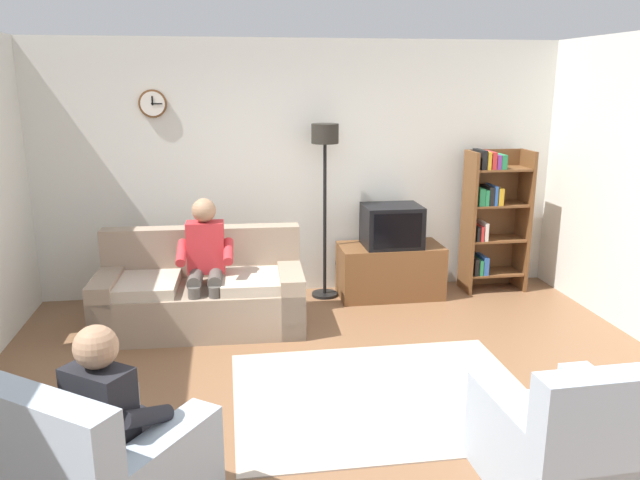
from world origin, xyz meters
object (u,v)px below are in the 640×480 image
object	(u,v)px
bookshelf	(491,215)
armchair_near_window	(108,476)
couch	(201,295)
person_on_couch	(205,259)
floor_lamp	(325,163)
person_in_left_armchair	(116,413)
tv_stand	(390,270)
tv	(392,226)
armchair_near_bookshelf	(566,447)

from	to	relation	value
bookshelf	armchair_near_window	world-z (taller)	bookshelf
couch	person_on_couch	world-z (taller)	person_on_couch
couch	floor_lamp	distance (m)	1.85
person_on_couch	person_in_left_armchair	bearing A→B (deg)	-98.87
couch	person_in_left_armchair	distance (m)	2.66
tv_stand	bookshelf	distance (m)	1.28
person_on_couch	couch	bearing A→B (deg)	117.31
couch	person_in_left_armchair	size ratio (longest dim) A/B	1.72
bookshelf	floor_lamp	distance (m)	1.94
armchair_near_window	person_on_couch	size ratio (longest dim) A/B	0.95
couch	tv_stand	size ratio (longest dim) A/B	1.75
armchair_near_window	person_in_left_armchair	distance (m)	0.33
tv_stand	tv	bearing A→B (deg)	-90.00
bookshelf	person_on_couch	distance (m)	3.17
tv_stand	armchair_near_window	xyz separation A→B (m)	(-2.37, -3.28, 0.01)
bookshelf	couch	bearing A→B (deg)	-168.25
armchair_near_bookshelf	bookshelf	bearing A→B (deg)	73.40
floor_lamp	armchair_near_window	distance (m)	3.94
armchair_near_window	person_in_left_armchair	world-z (taller)	person_in_left_armchair
tv	person_on_couch	xyz separation A→B (m)	(-1.93, -0.67, -0.09)
armchair_near_window	person_in_left_armchair	size ratio (longest dim) A/B	1.06
tv_stand	tv	distance (m)	0.50
couch	floor_lamp	size ratio (longest dim) A/B	1.04
bookshelf	person_on_couch	world-z (taller)	bookshelf
tv	person_in_left_armchair	xyz separation A→B (m)	(-2.32, -3.18, -0.18)
couch	person_in_left_armchair	xyz separation A→B (m)	(-0.34, -2.63, 0.29)
bookshelf	tv_stand	bearing A→B (deg)	-176.43
tv	person_on_couch	distance (m)	2.04
couch	tv	world-z (taller)	tv
person_in_left_armchair	floor_lamp	bearing A→B (deg)	63.84
armchair_near_window	person_in_left_armchair	xyz separation A→B (m)	(0.05, 0.07, 0.32)
person_on_couch	person_in_left_armchair	size ratio (longest dim) A/B	1.11
tv_stand	armchair_near_bookshelf	world-z (taller)	armchair_near_bookshelf
tv_stand	bookshelf	world-z (taller)	bookshelf
floor_lamp	person_in_left_armchair	distance (m)	3.78
tv	armchair_near_window	size ratio (longest dim) A/B	0.51
tv_stand	bookshelf	size ratio (longest dim) A/B	0.70
floor_lamp	armchair_near_bookshelf	world-z (taller)	floor_lamp
bookshelf	person_in_left_armchair	world-z (taller)	bookshelf
bookshelf	armchair_near_bookshelf	size ratio (longest dim) A/B	1.73
tv_stand	couch	bearing A→B (deg)	-163.72
bookshelf	armchair_near_bookshelf	bearing A→B (deg)	-106.60
bookshelf	person_on_couch	size ratio (longest dim) A/B	1.27
couch	tv_stand	world-z (taller)	couch
tv_stand	floor_lamp	size ratio (longest dim) A/B	0.59
bookshelf	armchair_near_bookshelf	distance (m)	3.65
tv_stand	person_in_left_armchair	size ratio (longest dim) A/B	0.98
tv	armchair_near_bookshelf	size ratio (longest dim) A/B	0.66
armchair_near_bookshelf	person_in_left_armchair	size ratio (longest dim) A/B	0.81
person_on_couch	bookshelf	bearing A→B (deg)	13.91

